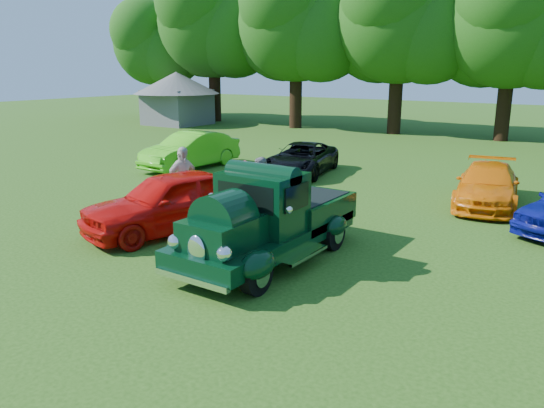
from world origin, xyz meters
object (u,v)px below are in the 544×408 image
Objects in this scene: spectator_pink at (245,187)px; back_car_orange at (487,185)px; red_convertible at (171,201)px; back_car_lime at (191,150)px; spectator_grey at (261,186)px; hero_pickup at (269,221)px; back_car_black at (302,159)px; spectator_white at (183,180)px; gazebo at (177,92)px.

back_car_orange is at bearing 27.13° from spectator_pink.
back_car_lime is at bearing 146.36° from red_convertible.
spectator_grey is (0.56, 0.04, 0.08)m from spectator_pink.
hero_pickup is 3.06× the size of spectator_grey.
spectator_pink is at bearing -138.11° from spectator_grey.
spectator_pink is at bearing 134.53° from hero_pickup.
hero_pickup is 1.12× the size of back_car_lime.
back_car_lime is 4.89m from back_car_black.
red_convertible is at bearing -113.02° from spectator_pink.
spectator_pink is 0.79× the size of spectator_white.
back_car_lime is 0.73× the size of gazebo.
hero_pickup is at bearing -36.27° from back_car_lime.
back_car_orange is (12.07, 0.49, -0.13)m from back_car_lime.
red_convertible is 8.67m from back_car_black.
back_car_black is 6.19m from spectator_pink.
red_convertible reaches higher than back_car_lime.
red_convertible reaches higher than back_car_orange.
spectator_grey is at bearing -82.50° from back_car_black.
back_car_orange is at bearing -20.67° from back_car_black.
back_car_black is at bearing 114.57° from red_convertible.
gazebo reaches higher than back_car_lime.
spectator_white is 0.31× the size of gazebo.
hero_pickup reaches higher than red_convertible.
red_convertible is 27.50m from gazebo.
back_car_lime is at bearing 172.62° from back_car_orange.
back_car_orange is 2.85× the size of spectator_pink.
red_convertible is (-3.35, 0.32, -0.08)m from hero_pickup.
red_convertible is 0.74× the size of gazebo.
spectator_white is at bearing -46.57° from back_car_lime.
hero_pickup is 4.85m from spectator_white.
spectator_pink is at bearing -87.47° from back_car_black.
hero_pickup reaches higher than back_car_lime.
back_car_black is 7.51m from back_car_orange.
back_car_orange is 2.25× the size of spectator_white.
hero_pickup is at bearing -75.76° from back_car_black.
red_convertible is at bearing -73.47° from spectator_grey.
red_convertible is 1.04× the size of back_car_black.
back_car_lime is 2.38× the size of spectator_white.
red_convertible is at bearing -135.80° from spectator_white.
spectator_pink is (-2.89, 2.93, -0.11)m from hero_pickup.
hero_pickup reaches higher than spectator_white.
back_car_orange reaches higher than back_car_black.
red_convertible reaches higher than spectator_pink.
gazebo is at bearing 144.14° from back_car_orange.
spectator_white is (-2.12, -1.04, 0.13)m from spectator_grey.
spectator_pink is at bearing -41.74° from gazebo.
red_convertible is 2.66m from spectator_pink.
back_car_lime is 8.09m from spectator_grey.
spectator_white reaches higher than back_car_black.
spectator_pink is 0.91× the size of spectator_grey.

